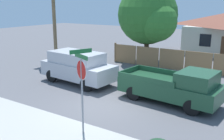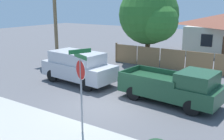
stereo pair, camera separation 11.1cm
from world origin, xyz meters
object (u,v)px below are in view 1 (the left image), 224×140
object	(u,v)px
stop_sign	(82,77)
red_suv	(78,66)
orange_pickup	(174,86)
oak_tree	(149,16)

from	to	relation	value
stop_sign	red_suv	bearing A→B (deg)	155.52
red_suv	stop_sign	size ratio (longest dim) A/B	1.54
red_suv	stop_sign	xyz separation A→B (m)	(4.31, -4.84, 1.14)
orange_pickup	red_suv	bearing A→B (deg)	-174.99
orange_pickup	oak_tree	bearing A→B (deg)	128.41
red_suv	orange_pickup	xyz separation A→B (m)	(6.08, -0.02, -0.20)
oak_tree	red_suv	xyz separation A→B (m)	(-1.17, -7.49, -2.75)
orange_pickup	stop_sign	xyz separation A→B (m)	(-1.77, -4.82, 1.33)
oak_tree	orange_pickup	world-z (taller)	oak_tree
oak_tree	stop_sign	world-z (taller)	oak_tree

